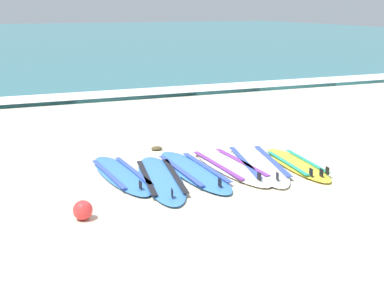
% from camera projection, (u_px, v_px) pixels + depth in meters
% --- Properties ---
extents(ground_plane, '(80.00, 80.00, 0.00)m').
position_uv_depth(ground_plane, '(184.00, 178.00, 7.84)').
color(ground_plane, beige).
extents(sea, '(80.00, 60.00, 0.10)m').
position_uv_depth(sea, '(2.00, 38.00, 40.53)').
color(sea, teal).
rests_on(sea, ground).
extents(wave_foam_strip, '(80.00, 1.20, 0.11)m').
position_uv_depth(wave_foam_strip, '(82.00, 98.00, 14.31)').
color(wave_foam_strip, white).
rests_on(wave_foam_strip, ground).
extents(surfboard_0, '(0.63, 2.13, 0.18)m').
position_uv_depth(surfboard_0, '(121.00, 174.00, 7.89)').
color(surfboard_0, '#3875CC').
rests_on(surfboard_0, ground).
extents(surfboard_1, '(0.97, 2.36, 0.18)m').
position_uv_depth(surfboard_1, '(161.00, 178.00, 7.70)').
color(surfboard_1, '#3875CC').
rests_on(surfboard_1, ground).
extents(surfboard_2, '(0.59, 2.33, 0.18)m').
position_uv_depth(surfboard_2, '(193.00, 171.00, 8.06)').
color(surfboard_2, '#3875CC').
rests_on(surfboard_2, ground).
extents(surfboard_3, '(0.62, 2.31, 0.18)m').
position_uv_depth(surfboard_3, '(229.00, 165.00, 8.32)').
color(surfboard_3, silver).
rests_on(surfboard_3, ground).
extents(surfboard_4, '(1.18, 2.55, 0.18)m').
position_uv_depth(surfboard_4, '(258.00, 163.00, 8.45)').
color(surfboard_4, white).
rests_on(surfboard_4, ground).
extents(surfboard_5, '(0.69, 1.95, 0.18)m').
position_uv_depth(surfboard_5, '(297.00, 164.00, 8.39)').
color(surfboard_5, yellow).
rests_on(surfboard_5, ground).
extents(beach_ball, '(0.24, 0.24, 0.24)m').
position_uv_depth(beach_ball, '(83.00, 210.00, 6.29)').
color(beach_ball, red).
rests_on(beach_ball, ground).
extents(seaweed_clump_near_shoreline, '(0.20, 0.16, 0.07)m').
position_uv_depth(seaweed_clump_near_shoreline, '(157.00, 148.00, 9.33)').
color(seaweed_clump_near_shoreline, '#4C4228').
rests_on(seaweed_clump_near_shoreline, ground).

